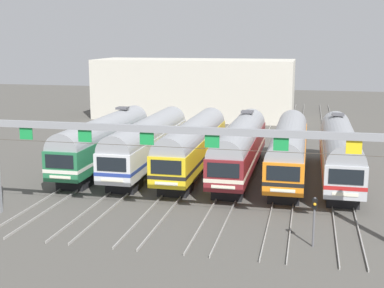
{
  "coord_description": "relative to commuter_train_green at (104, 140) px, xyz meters",
  "views": [
    {
      "loc": [
        7.73,
        -44.71,
        11.8
      ],
      "look_at": [
        -1.78,
        -1.74,
        2.99
      ],
      "focal_mm": 49.67,
      "sensor_mm": 36.0,
      "label": 1
    }
  ],
  "objects": [
    {
      "name": "commuter_train_stainless",
      "position": [
        20.76,
        0.0,
        0.0
      ],
      "size": [
        2.88,
        18.06,
        5.05
      ],
      "color": "#B2B5BA",
      "rests_on": "ground"
    },
    {
      "name": "ground_plane",
      "position": [
        10.38,
        0.0,
        -2.69
      ],
      "size": [
        160.0,
        160.0,
        0.0
      ],
      "primitive_type": "plane",
      "color": "#4C4944"
    },
    {
      "name": "commuter_train_silver",
      "position": [
        4.15,
        -0.0,
        -0.0
      ],
      "size": [
        2.88,
        18.06,
        4.77
      ],
      "color": "silver",
      "rests_on": "ground"
    },
    {
      "name": "commuter_train_green",
      "position": [
        0.0,
        0.0,
        0.0
      ],
      "size": [
        2.88,
        18.06,
        5.05
      ],
      "color": "#236B42",
      "rests_on": "ground"
    },
    {
      "name": "maintenance_building",
      "position": [
        1.31,
        32.79,
        1.66
      ],
      "size": [
        29.16,
        10.0,
        8.69
      ],
      "primitive_type": "cube",
      "color": "beige",
      "rests_on": "ground"
    },
    {
      "name": "catenary_gantry",
      "position": [
        10.38,
        -13.5,
        2.67
      ],
      "size": [
        26.0,
        0.44,
        6.97
      ],
      "color": "gray",
      "rests_on": "ground"
    },
    {
      "name": "yard_signal_mast",
      "position": [
        18.69,
        -15.09,
        -0.64
      ],
      "size": [
        0.28,
        0.35,
        2.94
      ],
      "color": "#59595E",
      "rests_on": "ground"
    },
    {
      "name": "track_bed",
      "position": [
        10.38,
        17.0,
        -2.61
      ],
      "size": [
        22.27,
        70.0,
        0.15
      ],
      "color": "gray",
      "rests_on": "ground"
    },
    {
      "name": "commuter_train_orange",
      "position": [
        16.61,
        -0.0,
        -0.0
      ],
      "size": [
        2.88,
        18.06,
        4.77
      ],
      "color": "orange",
      "rests_on": "ground"
    },
    {
      "name": "commuter_train_yellow",
      "position": [
        8.3,
        -0.0,
        -0.0
      ],
      "size": [
        2.88,
        18.06,
        4.77
      ],
      "color": "gold",
      "rests_on": "ground"
    },
    {
      "name": "commuter_train_maroon",
      "position": [
        12.46,
        0.0,
        0.0
      ],
      "size": [
        2.88,
        18.06,
        5.05
      ],
      "color": "maroon",
      "rests_on": "ground"
    }
  ]
}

